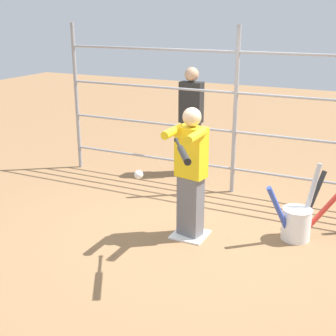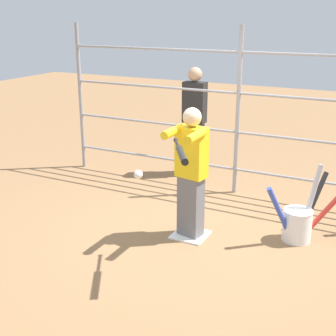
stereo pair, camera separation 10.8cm
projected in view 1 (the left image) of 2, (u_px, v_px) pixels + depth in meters
ground_plane at (190, 235)px, 5.61m from camera, size 24.00×24.00×0.00m
home_plate at (190, 235)px, 5.61m from camera, size 0.40×0.40×0.02m
fence_backstop at (235, 113)px, 6.60m from camera, size 5.52×0.06×2.39m
batter at (191, 170)px, 5.33m from camera, size 0.39×0.58×1.55m
baseball_bat_swinging at (183, 153)px, 4.36m from camera, size 0.49×0.75×0.08m
softball_in_flight at (139, 175)px, 4.99m from camera, size 0.10×0.10×0.10m
bat_bucket at (298, 220)px, 5.46m from camera, size 0.84×0.85×0.90m
bystander_behind_fence at (191, 120)px, 7.50m from camera, size 0.36×0.22×1.74m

